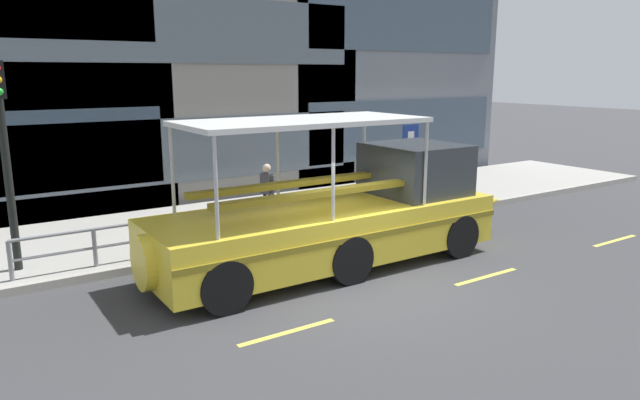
{
  "coord_description": "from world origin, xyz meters",
  "views": [
    {
      "loc": [
        -6.81,
        -8.84,
        4.18
      ],
      "look_at": [
        0.36,
        2.02,
        1.3
      ],
      "focal_mm": 32.53,
      "sensor_mm": 36.0,
      "label": 1
    }
  ],
  "objects_px": {
    "duck_tour_boat": "(349,215)",
    "traffic_light_pole": "(4,142)",
    "pedestrian_mid_left": "(267,188)",
    "pedestrian_near_bow": "(370,179)",
    "parking_sign": "(409,151)"
  },
  "relations": [
    {
      "from": "parking_sign",
      "to": "duck_tour_boat",
      "type": "relative_size",
      "value": 0.26
    },
    {
      "from": "duck_tour_boat",
      "to": "pedestrian_near_bow",
      "type": "bearing_deg",
      "value": 45.67
    },
    {
      "from": "pedestrian_mid_left",
      "to": "traffic_light_pole",
      "type": "bearing_deg",
      "value": -174.82
    },
    {
      "from": "parking_sign",
      "to": "pedestrian_mid_left",
      "type": "xyz_separation_m",
      "value": [
        -4.55,
        0.56,
        -0.71
      ]
    },
    {
      "from": "pedestrian_mid_left",
      "to": "parking_sign",
      "type": "bearing_deg",
      "value": -7.02
    },
    {
      "from": "traffic_light_pole",
      "to": "duck_tour_boat",
      "type": "xyz_separation_m",
      "value": [
        6.32,
        -2.88,
        -1.76
      ]
    },
    {
      "from": "traffic_light_pole",
      "to": "pedestrian_mid_left",
      "type": "height_order",
      "value": "traffic_light_pole"
    },
    {
      "from": "traffic_light_pole",
      "to": "parking_sign",
      "type": "xyz_separation_m",
      "value": [
        10.67,
        -0.01,
        -0.97
      ]
    },
    {
      "from": "parking_sign",
      "to": "pedestrian_near_bow",
      "type": "relative_size",
      "value": 1.62
    },
    {
      "from": "duck_tour_boat",
      "to": "traffic_light_pole",
      "type": "bearing_deg",
      "value": 155.5
    },
    {
      "from": "parking_sign",
      "to": "pedestrian_near_bow",
      "type": "height_order",
      "value": "parking_sign"
    },
    {
      "from": "traffic_light_pole",
      "to": "pedestrian_near_bow",
      "type": "bearing_deg",
      "value": 1.38
    },
    {
      "from": "parking_sign",
      "to": "pedestrian_near_bow",
      "type": "distance_m",
      "value": 1.54
    },
    {
      "from": "duck_tour_boat",
      "to": "pedestrian_mid_left",
      "type": "bearing_deg",
      "value": 93.26
    },
    {
      "from": "traffic_light_pole",
      "to": "pedestrian_near_bow",
      "type": "distance_m",
      "value": 9.51
    }
  ]
}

